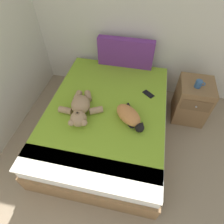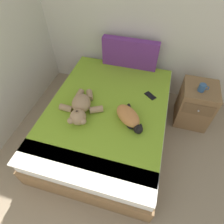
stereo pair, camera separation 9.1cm
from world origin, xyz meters
name	(u,v)px [view 2 (the right image)]	position (x,y,z in m)	size (l,w,h in m)	color
ground_plane	(136,206)	(1.80, 1.86, 0.00)	(9.30, 9.30, 0.00)	gray
wall_back	(178,4)	(1.80, 3.75, 1.33)	(3.72, 0.06, 2.65)	silver
bed	(108,120)	(1.24, 2.70, 0.25)	(1.43, 1.92, 0.50)	olive
patterned_cushion	(130,53)	(1.32, 3.58, 0.70)	(0.78, 0.11, 0.40)	#72338C
cat	(129,117)	(1.53, 2.55, 0.57)	(0.38, 0.41, 0.15)	#D18447
teddy_bear	(80,107)	(0.98, 2.54, 0.58)	(0.50, 0.59, 0.19)	tan
cell_phone	(150,96)	(1.71, 3.02, 0.50)	(0.16, 0.15, 0.01)	black
nightstand	(195,104)	(2.31, 3.24, 0.30)	(0.43, 0.47, 0.59)	olive
mug	(202,88)	(2.29, 3.18, 0.64)	(0.12, 0.08, 0.09)	#33598C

